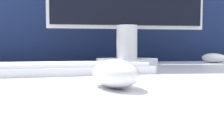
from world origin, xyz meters
name	(u,v)px	position (x,y,z in m)	size (l,w,h in m)	color
partition_panel	(83,83)	(0.00, 0.66, 0.62)	(5.00, 0.03, 1.24)	navy
computer_mouse_near	(115,73)	(0.03, -0.24, 0.75)	(0.08, 0.11, 0.04)	white
keyboard	(53,68)	(-0.07, -0.03, 0.74)	(0.43, 0.20, 0.02)	white
computer_mouse_far	(214,58)	(0.51, 0.38, 0.75)	(0.09, 0.12, 0.04)	silver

